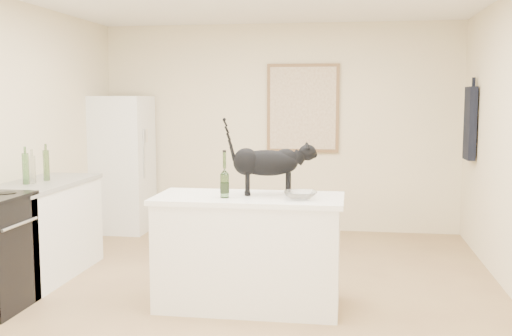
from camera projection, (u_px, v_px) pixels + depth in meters
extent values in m
plane|color=#A38356|center=(241.00, 297.00, 5.16)|extent=(5.50, 5.50, 0.00)
plane|color=beige|center=(279.00, 128.00, 7.71)|extent=(4.50, 0.00, 4.50)
plane|color=beige|center=(113.00, 197.00, 2.31)|extent=(4.50, 0.00, 4.50)
cube|color=white|center=(249.00, 254.00, 4.90)|extent=(1.44, 0.67, 0.86)
cube|color=white|center=(249.00, 199.00, 4.85)|extent=(1.50, 0.70, 0.04)
cube|color=white|center=(42.00, 232.00, 5.70)|extent=(0.60, 1.40, 0.86)
cube|color=gray|center=(40.00, 184.00, 5.65)|extent=(0.62, 1.44, 0.04)
cube|color=white|center=(122.00, 164.00, 7.66)|extent=(0.68, 0.68, 1.70)
cube|color=brown|center=(303.00, 108.00, 7.61)|extent=(0.90, 0.03, 1.10)
cube|color=beige|center=(303.00, 108.00, 7.59)|extent=(0.82, 0.00, 1.02)
cube|color=black|center=(470.00, 123.00, 6.68)|extent=(0.08, 0.34, 0.80)
cylinder|color=#255020|center=(225.00, 177.00, 4.75)|extent=(0.09, 0.09, 0.33)
imported|color=silver|center=(300.00, 195.00, 4.68)|extent=(0.29, 0.29, 0.06)
cube|color=silver|center=(147.00, 136.00, 7.55)|extent=(0.02, 0.13, 0.17)
cylinder|color=#205B1F|center=(26.00, 169.00, 5.49)|extent=(0.06, 0.06, 0.28)
cylinder|color=#244E1A|center=(46.00, 165.00, 5.74)|extent=(0.06, 0.06, 0.29)
cylinder|color=#A0ADA2|center=(32.00, 170.00, 5.55)|extent=(0.06, 0.06, 0.26)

